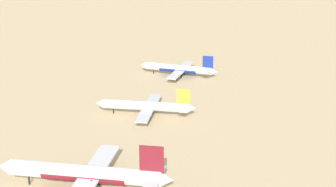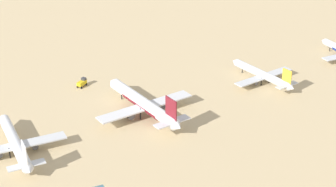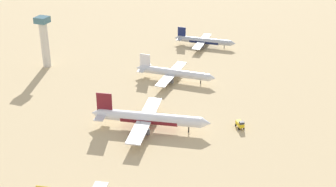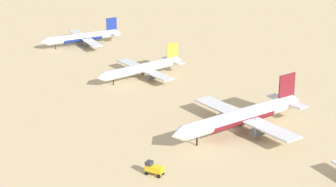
{
  "view_description": "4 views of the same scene",
  "coord_description": "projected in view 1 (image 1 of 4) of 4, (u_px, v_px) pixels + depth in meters",
  "views": [
    {
      "loc": [
        -77.34,
        137.9,
        82.91
      ],
      "look_at": [
        0.63,
        -77.68,
        5.04
      ],
      "focal_mm": 60.18,
      "sensor_mm": 36.0,
      "label": 1
    },
    {
      "loc": [
        -203.01,
        85.09,
        115.78
      ],
      "look_at": [
        3.49,
        -11.6,
        4.88
      ],
      "focal_mm": 61.02,
      "sensor_mm": 36.0,
      "label": 2
    },
    {
      "loc": [
        71.74,
        -167.86,
        103.65
      ],
      "look_at": [
        -3.54,
        32.0,
        4.56
      ],
      "focal_mm": 49.73,
      "sensor_mm": 36.0,
      "label": 3
    },
    {
      "loc": [
        108.85,
        172.78,
        86.73
      ],
      "look_at": [
        8.17,
        -31.26,
        4.01
      ],
      "focal_mm": 71.43,
      "sensor_mm": 36.0,
      "label": 4
    }
  ],
  "objects": [
    {
      "name": "ground_plane",
      "position": [
        85.0,
        185.0,
        174.36
      ],
      "size": [
        1800.0,
        1800.0,
        0.0
      ],
      "primitive_type": "plane",
      "color": "tan"
    },
    {
      "name": "parked_jet_2",
      "position": [
        86.0,
        174.0,
        169.83
      ],
      "size": [
        55.3,
        45.25,
        16.0
      ],
      "color": "white",
      "rests_on": "ground"
    },
    {
      "name": "parked_jet_1",
      "position": [
        147.0,
        106.0,
        229.91
      ],
      "size": [
        41.62,
        34.09,
        12.06
      ],
      "color": "silver",
      "rests_on": "ground"
    },
    {
      "name": "parked_jet_0",
      "position": [
        179.0,
        69.0,
        282.35
      ],
      "size": [
        40.56,
        32.89,
        11.71
      ],
      "color": "silver",
      "rests_on": "ground"
    }
  ]
}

